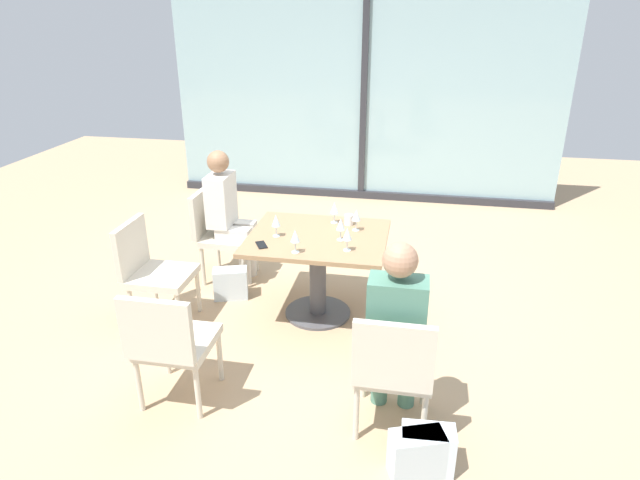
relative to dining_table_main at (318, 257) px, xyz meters
The scene contains 20 objects.
ground_plane 0.54m from the dining_table_main, ahead, with size 12.00×12.00×0.00m, color tan.
window_wall_backdrop 3.27m from the dining_table_main, 90.00° to the left, with size 5.07×0.10×2.70m.
dining_table_main is the anchor object (origin of this frame).
chair_front_right 1.49m from the dining_table_main, 61.75° to the right, with size 0.46×0.50×0.87m.
chair_far_left 1.18m from the dining_table_main, 153.88° to the left, with size 0.51×0.46×0.87m.
chair_front_left 1.49m from the dining_table_main, 118.25° to the right, with size 0.46×0.50×0.87m.
chair_side_end 1.36m from the dining_table_main, 165.25° to the right, with size 0.50×0.46×0.87m.
person_front_right 1.40m from the dining_table_main, 59.63° to the right, with size 0.34×0.39×1.26m.
person_far_left 1.09m from the dining_table_main, 151.34° to the left, with size 0.39×0.34×1.26m.
wine_glass_0 0.47m from the dining_table_main, 30.66° to the left, with size 0.07×0.07×0.18m.
wine_glass_1 0.38m from the dining_table_main, 15.76° to the right, with size 0.07×0.07×0.18m.
wine_glass_2 0.47m from the dining_table_main, 167.68° to the right, with size 0.07×0.07×0.18m.
wine_glass_3 0.45m from the dining_table_main, 74.54° to the left, with size 0.07×0.07×0.18m.
wine_glass_4 0.49m from the dining_table_main, 41.80° to the right, with size 0.07×0.07×0.18m.
wine_glass_5 0.49m from the dining_table_main, 106.49° to the right, with size 0.07×0.07×0.18m.
coffee_cup 0.43m from the dining_table_main, 53.51° to the left, with size 0.08×0.08×0.09m, color white.
cell_phone_on_table 0.52m from the dining_table_main, 145.53° to the right, with size 0.07×0.14×0.01m, color black.
handbag_0 1.89m from the dining_table_main, 61.76° to the right, with size 0.30×0.16×0.28m, color silver.
handbag_1 0.93m from the dining_table_main, behind, with size 0.30×0.16×0.28m, color silver.
handbag_2 1.87m from the dining_table_main, 59.38° to the right, with size 0.30×0.16×0.28m, color silver.
Camera 1 is at (0.77, -4.01, 2.45)m, focal length 30.69 mm.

